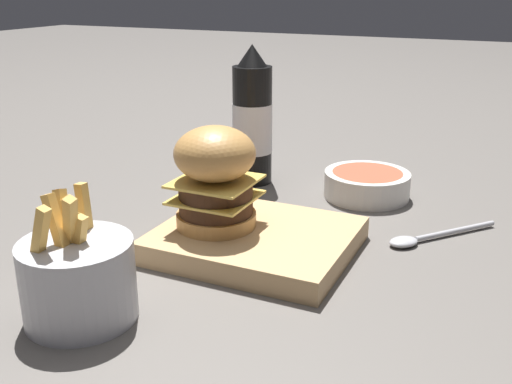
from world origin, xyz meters
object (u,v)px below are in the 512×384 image
(ketchup_bottle, at_px, (252,122))
(spoon, at_px, (422,238))
(side_bowl, at_px, (367,184))
(serving_board, at_px, (256,240))
(burger, at_px, (215,177))
(fries_basket, at_px, (78,278))

(ketchup_bottle, distance_m, spoon, 0.35)
(ketchup_bottle, height_order, side_bowl, ketchup_bottle)
(ketchup_bottle, bearing_deg, serving_board, -63.85)
(serving_board, xyz_separation_m, burger, (-0.05, -0.01, 0.08))
(ketchup_bottle, xyz_separation_m, fries_basket, (0.03, -0.47, -0.06))
(serving_board, distance_m, burger, 0.10)
(burger, height_order, fries_basket, burger)
(serving_board, relative_size, burger, 1.83)
(burger, xyz_separation_m, spoon, (0.24, 0.13, -0.09))
(fries_basket, bearing_deg, burger, 78.45)
(ketchup_bottle, xyz_separation_m, spoon, (0.31, -0.13, -0.10))
(ketchup_bottle, distance_m, fries_basket, 0.47)
(burger, xyz_separation_m, fries_basket, (-0.04, -0.21, -0.05))
(side_bowl, height_order, spoon, side_bowl)
(burger, xyz_separation_m, ketchup_bottle, (-0.07, 0.26, 0.01))
(fries_basket, distance_m, spoon, 0.44)
(serving_board, bearing_deg, burger, -168.39)
(serving_board, xyz_separation_m, spoon, (0.19, 0.12, -0.01))
(serving_board, xyz_separation_m, fries_basket, (-0.09, -0.22, 0.03))
(serving_board, height_order, burger, burger)
(burger, bearing_deg, serving_board, 11.61)
(burger, relative_size, fries_basket, 0.94)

